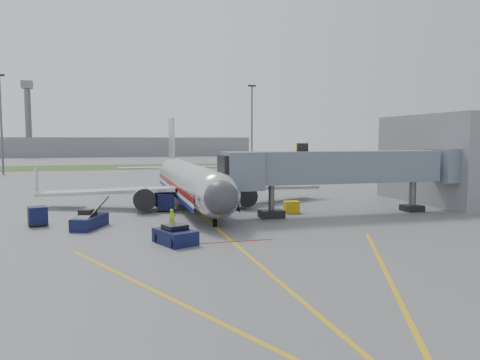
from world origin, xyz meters
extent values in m
plane|color=#565659|center=(0.00, 0.00, 0.00)|extent=(400.00, 400.00, 0.00)
cube|color=#2D4C1E|center=(0.00, 90.00, 0.01)|extent=(300.00, 25.00, 0.01)
cube|color=gold|center=(0.00, -2.00, 0.00)|extent=(0.25, 50.00, 0.01)
cube|color=maroon|center=(0.00, -4.00, 0.00)|extent=(6.00, 0.25, 0.01)
cube|color=gold|center=(-6.00, -14.00, 0.00)|extent=(9.52, 20.04, 0.01)
cube|color=gold|center=(6.00, -14.00, 0.00)|extent=(9.52, 20.04, 0.01)
cylinder|color=silver|center=(0.00, 15.00, 2.70)|extent=(3.80, 28.00, 3.80)
sphere|color=silver|center=(0.00, 1.00, 2.70)|extent=(3.80, 3.80, 3.80)
sphere|color=#38383D|center=(0.00, -0.30, 2.70)|extent=(2.74, 2.74, 2.74)
cube|color=black|center=(0.00, 0.60, 3.25)|extent=(2.20, 1.20, 0.55)
cone|color=silver|center=(0.00, 31.50, 2.70)|extent=(3.80, 5.00, 3.80)
cube|color=#B7BAC1|center=(0.00, 31.00, 6.70)|extent=(0.35, 4.20, 7.00)
cube|color=#B7BAC1|center=(-8.50, 15.00, 1.80)|extent=(15.10, 8.59, 1.13)
cube|color=#B7BAC1|center=(8.50, 15.00, 1.80)|extent=(15.10, 8.59, 1.13)
cylinder|color=silver|center=(-5.20, 12.00, 1.35)|extent=(2.10, 3.60, 2.10)
cylinder|color=silver|center=(5.20, 12.00, 1.35)|extent=(2.10, 3.60, 2.10)
cube|color=maroon|center=(1.92, 15.00, 2.35)|extent=(0.05, 28.00, 0.45)
cube|color=navy|center=(1.92, 15.00, 1.45)|extent=(0.05, 28.00, 0.35)
cylinder|color=black|center=(0.00, 2.00, 0.30)|extent=(0.28, 0.70, 0.70)
cylinder|color=black|center=(-2.60, 15.50, 0.45)|extent=(0.50, 1.00, 1.00)
cylinder|color=black|center=(2.60, 15.50, 0.45)|extent=(0.50, 1.00, 1.00)
cube|color=slate|center=(13.00, 5.00, 4.60)|extent=(20.00, 3.00, 3.00)
cube|color=slate|center=(3.20, 5.00, 4.40)|extent=(3.20, 3.60, 3.40)
cube|color=black|center=(2.00, 5.00, 4.40)|extent=(1.60, 3.00, 2.80)
cube|color=#E7B30D|center=(9.00, 5.00, 6.40)|extent=(1.20, 0.15, 1.00)
cylinder|color=#595B60|center=(6.00, 5.00, 1.55)|extent=(0.56, 0.56, 3.10)
cube|color=black|center=(6.00, 5.00, 0.35)|extent=(2.20, 1.60, 0.70)
cylinder|color=#595B60|center=(21.00, 5.00, 1.55)|extent=(0.70, 0.70, 3.10)
cube|color=black|center=(21.00, 5.00, 0.30)|extent=(1.80, 1.80, 0.60)
cube|color=slate|center=(25.00, 5.00, 4.60)|extent=(3.00, 4.00, 3.40)
cube|color=slate|center=(30.00, 10.00, 5.00)|extent=(10.00, 16.00, 10.00)
cylinder|color=#595B60|center=(-30.00, 70.00, 10.00)|extent=(0.44, 0.44, 20.00)
cylinder|color=#595B60|center=(25.00, 75.00, 10.00)|extent=(0.44, 0.44, 20.00)
cube|color=black|center=(25.00, 75.00, 20.20)|extent=(2.00, 0.40, 0.40)
cube|color=slate|center=(-10.00, 170.00, 4.00)|extent=(120.00, 14.00, 8.00)
cylinder|color=#595B60|center=(-40.00, 165.00, 14.00)|extent=(2.40, 2.40, 28.00)
cube|color=slate|center=(-40.00, 165.00, 28.50)|extent=(4.00, 4.00, 3.00)
cube|color=#0E0C35|center=(-4.00, -3.50, 0.49)|extent=(3.04, 3.73, 0.98)
cube|color=black|center=(-4.00, -3.50, 1.12)|extent=(1.87, 1.87, 0.45)
cylinder|color=black|center=(-4.31, -4.88, 0.36)|extent=(0.45, 0.74, 0.72)
cylinder|color=black|center=(-2.81, -4.27, 0.36)|extent=(0.45, 0.74, 0.72)
cylinder|color=black|center=(-5.19, -2.73, 0.36)|extent=(0.45, 0.74, 0.72)
cylinder|color=black|center=(-3.69, -2.12, 0.36)|extent=(0.45, 0.74, 0.72)
cube|color=#0E0C35|center=(-10.15, 4.19, 0.49)|extent=(1.88, 2.50, 0.89)
cube|color=black|center=(-10.15, 4.19, 1.25)|extent=(1.51, 1.72, 0.62)
cylinder|color=black|center=(-10.85, 3.61, 0.22)|extent=(0.34, 0.49, 0.45)
cylinder|color=black|center=(-10.02, 3.28, 0.22)|extent=(0.34, 0.49, 0.45)
cylinder|color=black|center=(-10.27, 5.10, 0.22)|extent=(0.34, 0.49, 0.45)
cylinder|color=black|center=(-9.44, 4.78, 0.22)|extent=(0.34, 0.49, 0.45)
cube|color=#0E0C35|center=(-3.00, 15.52, 0.99)|extent=(1.61, 1.61, 1.61)
cube|color=black|center=(-3.00, 15.52, 0.19)|extent=(1.66, 1.66, 0.12)
cylinder|color=black|center=(-3.62, 14.90, 0.15)|extent=(0.23, 0.29, 0.29)
cylinder|color=black|center=(-2.38, 14.90, 0.15)|extent=(0.23, 0.29, 0.29)
cylinder|color=black|center=(-3.62, 16.15, 0.15)|extent=(0.23, 0.29, 0.29)
cylinder|color=black|center=(-2.38, 16.14, 0.15)|extent=(0.23, 0.29, 0.29)
cube|color=#0E0C35|center=(-3.00, 11.48, 0.98)|extent=(1.83, 1.83, 1.60)
cube|color=black|center=(-3.00, 11.48, 0.19)|extent=(1.89, 1.89, 0.12)
cylinder|color=black|center=(-3.71, 10.96, 0.14)|extent=(0.27, 0.32, 0.29)
cylinder|color=black|center=(-2.48, 10.77, 0.14)|extent=(0.27, 0.32, 0.29)
cylinder|color=black|center=(-3.52, 12.19, 0.14)|extent=(0.27, 0.32, 0.29)
cylinder|color=black|center=(-2.29, 12.00, 0.14)|extent=(0.27, 0.32, 0.29)
cube|color=#0E0C35|center=(-14.25, 6.20, 0.90)|extent=(1.78, 1.78, 1.46)
cube|color=black|center=(-14.25, 6.20, 0.17)|extent=(1.83, 1.83, 0.11)
cylinder|color=black|center=(-14.66, 5.51, 0.13)|extent=(0.27, 0.31, 0.26)
cylinder|color=black|center=(-13.56, 5.79, 0.13)|extent=(0.27, 0.31, 0.26)
cylinder|color=black|center=(-14.94, 6.61, 0.13)|extent=(0.27, 0.31, 0.26)
cylinder|color=black|center=(-13.84, 6.88, 0.13)|extent=(0.27, 0.31, 0.26)
cube|color=#0E0C35|center=(-10.00, 4.00, 0.50)|extent=(3.00, 4.31, 1.00)
cube|color=black|center=(-9.78, 4.51, 1.56)|extent=(2.67, 4.53, 1.57)
cylinder|color=black|center=(-11.08, 2.88, 0.31)|extent=(0.47, 0.67, 0.62)
cylinder|color=black|center=(-10.05, 2.45, 0.31)|extent=(0.47, 0.67, 0.62)
cylinder|color=black|center=(-9.95, 5.55, 0.31)|extent=(0.47, 0.67, 0.62)
cylinder|color=black|center=(-8.92, 5.12, 0.31)|extent=(0.47, 0.67, 0.62)
cube|color=#E7B30D|center=(8.85, 7.15, 0.58)|extent=(1.53, 1.10, 1.15)
cylinder|color=black|center=(8.37, 7.20, 0.14)|extent=(0.22, 0.31, 0.29)
cylinder|color=black|center=(9.32, 7.10, 0.14)|extent=(0.22, 0.31, 0.29)
imported|color=#85CC18|center=(-3.60, 1.36, 0.85)|extent=(0.73, 0.61, 1.71)
camera|label=1|loc=(-8.02, -35.57, 7.24)|focal=35.00mm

